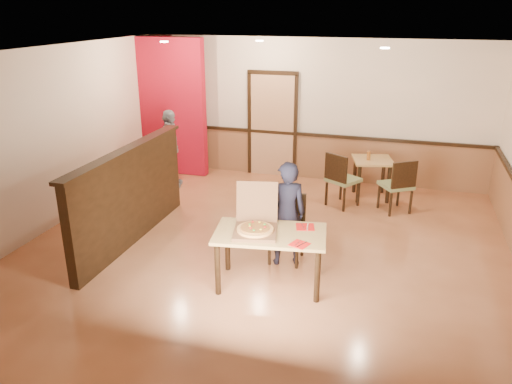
% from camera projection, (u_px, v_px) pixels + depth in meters
% --- Properties ---
extents(floor, '(7.00, 7.00, 0.00)m').
position_uv_depth(floor, '(264.00, 251.00, 7.28)').
color(floor, '#CA7B4E').
rests_on(floor, ground).
extents(ceiling, '(7.00, 7.00, 0.00)m').
position_uv_depth(ceiling, '(265.00, 53.00, 6.29)').
color(ceiling, black).
rests_on(ceiling, wall_back).
extents(wall_back, '(7.00, 0.00, 7.00)m').
position_uv_depth(wall_back, '(312.00, 111.00, 9.93)').
color(wall_back, beige).
rests_on(wall_back, floor).
extents(wall_left, '(0.00, 7.00, 7.00)m').
position_uv_depth(wall_left, '(47.00, 140.00, 7.72)').
color(wall_left, beige).
rests_on(wall_left, floor).
extents(wainscot_back, '(7.00, 0.04, 0.90)m').
position_uv_depth(wainscot_back, '(310.00, 157.00, 10.23)').
color(wainscot_back, brown).
rests_on(wainscot_back, floor).
extents(chair_rail_back, '(7.00, 0.06, 0.06)m').
position_uv_depth(chair_rail_back, '(310.00, 135.00, 10.05)').
color(chair_rail_back, black).
rests_on(chair_rail_back, wall_back).
extents(back_door, '(0.90, 0.06, 2.10)m').
position_uv_depth(back_door, '(272.00, 126.00, 10.23)').
color(back_door, tan).
rests_on(back_door, wall_back).
extents(booth_partition, '(0.20, 3.10, 1.44)m').
position_uv_depth(booth_partition, '(130.00, 195.00, 7.38)').
color(booth_partition, black).
rests_on(booth_partition, floor).
extents(red_accent_panel, '(1.60, 0.20, 2.78)m').
position_uv_depth(red_accent_panel, '(168.00, 107.00, 10.25)').
color(red_accent_panel, '#A10B1F').
rests_on(red_accent_panel, floor).
extents(spot_a, '(0.14, 0.14, 0.02)m').
position_uv_depth(spot_a, '(164.00, 42.00, 8.53)').
color(spot_a, '#FFD3B2').
rests_on(spot_a, ceiling).
extents(spot_b, '(0.14, 0.14, 0.02)m').
position_uv_depth(spot_b, '(259.00, 41.00, 8.76)').
color(spot_b, '#FFD3B2').
rests_on(spot_b, ceiling).
extents(spot_c, '(0.14, 0.14, 0.02)m').
position_uv_depth(spot_c, '(385.00, 48.00, 7.27)').
color(spot_c, '#FFD3B2').
rests_on(spot_c, ceiling).
extents(main_table, '(1.47, 0.98, 0.73)m').
position_uv_depth(main_table, '(270.00, 240.00, 6.19)').
color(main_table, tan).
rests_on(main_table, floor).
extents(diner_chair, '(0.47, 0.47, 0.94)m').
position_uv_depth(diner_chair, '(288.00, 225.00, 6.91)').
color(diner_chair, olive).
rests_on(diner_chair, floor).
extents(side_chair_left, '(0.67, 0.67, 0.98)m').
position_uv_depth(side_chair_left, '(341.00, 178.00, 8.72)').
color(side_chair_left, olive).
rests_on(side_chair_left, floor).
extents(side_chair_right, '(0.65, 0.65, 0.96)m').
position_uv_depth(side_chair_right, '(398.00, 184.00, 8.46)').
color(side_chair_right, olive).
rests_on(side_chair_right, floor).
extents(side_table, '(0.83, 0.83, 0.74)m').
position_uv_depth(side_table, '(372.00, 168.00, 9.12)').
color(side_table, tan).
rests_on(side_table, floor).
extents(diner, '(0.63, 0.53, 1.47)m').
position_uv_depth(diner, '(286.00, 214.00, 6.70)').
color(diner, black).
rests_on(diner, floor).
extents(passerby, '(0.59, 0.96, 1.52)m').
position_uv_depth(passerby, '(170.00, 149.00, 9.64)').
color(passerby, gray).
rests_on(passerby, floor).
extents(pizza_box, '(0.64, 0.71, 0.55)m').
position_uv_depth(pizza_box, '(255.00, 226.00, 6.16)').
color(pizza_box, brown).
rests_on(pizza_box, main_table).
extents(pizza, '(0.48, 0.48, 0.03)m').
position_uv_depth(pizza, '(255.00, 229.00, 6.11)').
color(pizza, '#F0AA57').
rests_on(pizza, pizza_box).
extents(napkin_near, '(0.26, 0.26, 0.01)m').
position_uv_depth(napkin_near, '(300.00, 244.00, 5.84)').
color(napkin_near, red).
rests_on(napkin_near, main_table).
extents(napkin_far, '(0.28, 0.28, 0.01)m').
position_uv_depth(napkin_far, '(305.00, 227.00, 6.30)').
color(napkin_far, red).
rests_on(napkin_far, main_table).
extents(condiment, '(0.06, 0.06, 0.16)m').
position_uv_depth(condiment, '(369.00, 156.00, 8.99)').
color(condiment, '#96511B').
rests_on(condiment, side_table).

